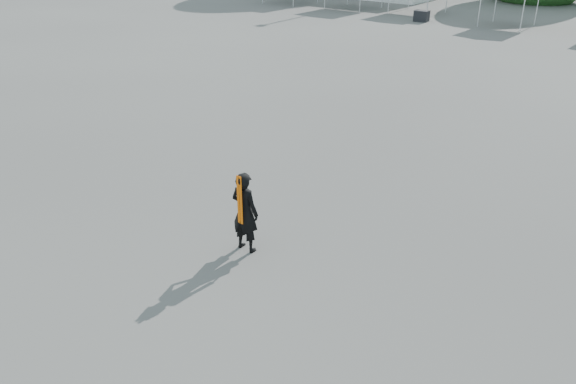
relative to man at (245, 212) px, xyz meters
The scene contains 3 objects.
ground 1.63m from the man, 75.67° to the left, with size 120.00×120.00×0.00m, color #474442.
man is the anchor object (origin of this frame).
crate_west 28.66m from the man, 110.54° to the left, with size 0.85×0.66×0.66m, color black.
Camera 1 is at (6.10, -8.02, 5.68)m, focal length 35.00 mm.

